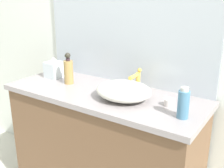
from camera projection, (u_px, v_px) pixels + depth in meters
name	position (u px, v px, depth m)	size (l,w,h in m)	color
bathroom_wall_rear	(121.00, 23.00, 1.96)	(6.00, 0.06, 2.60)	silver
vanity_counter	(103.00, 150.00, 1.96)	(1.36, 0.53, 0.88)	brown
wall_mirror_panel	(125.00, 4.00, 1.85)	(1.32, 0.01, 1.11)	#B2BCC6
sink_basin	(124.00, 91.00, 1.69)	(0.35, 0.30, 0.11)	silver
faucet	(137.00, 79.00, 1.81)	(0.03, 0.14, 0.15)	gold
soap_dispenser	(68.00, 71.00, 1.97)	(0.07, 0.07, 0.22)	#A48448
lotion_bottle	(183.00, 104.00, 1.43)	(0.06, 0.06, 0.17)	teal
tissue_box	(54.00, 69.00, 2.12)	(0.12, 0.12, 0.16)	silver
candle_jar	(169.00, 102.00, 1.60)	(0.06, 0.06, 0.04)	silver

